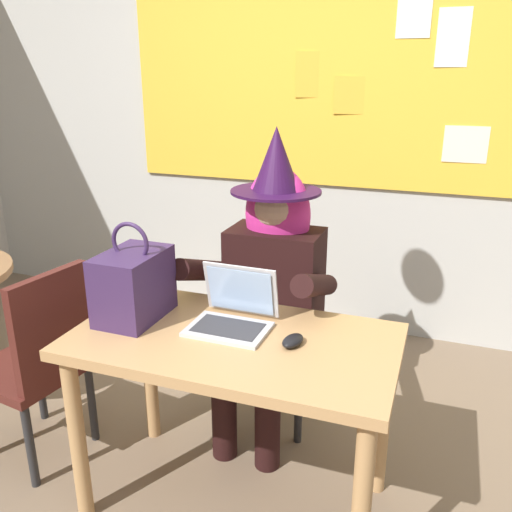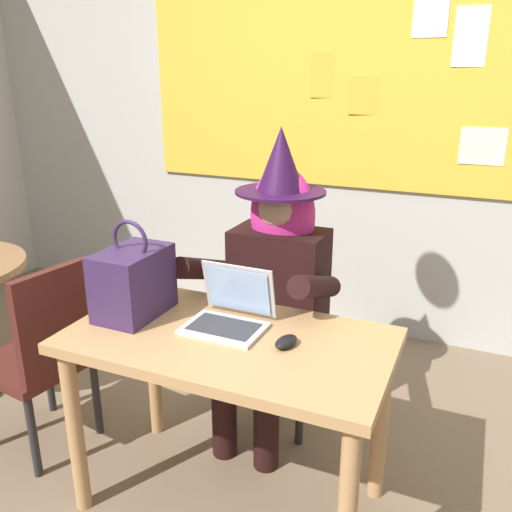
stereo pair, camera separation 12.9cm
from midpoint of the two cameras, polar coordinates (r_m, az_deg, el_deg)
wall_back_bulletin at (r=3.44m, az=5.37°, el=14.78°), size 5.32×1.93×2.73m
desk_main at (r=2.00m, az=-4.23°, el=-11.35°), size 1.17×0.65×0.73m
chair_at_desk at (r=2.63m, az=0.87°, el=-6.59°), size 0.44×0.44×0.88m
person_costumed at (r=2.41m, az=0.04°, el=-1.71°), size 0.59×0.66×1.41m
laptop at (r=2.00m, az=-4.29°, el=-6.11°), size 0.29×0.26×0.22m
computer_mouse at (r=1.87m, az=1.92°, el=-8.97°), size 0.08×0.11×0.03m
handbag at (r=2.09m, az=-14.56°, el=-2.95°), size 0.20×0.30×0.38m
chair_spare_by_window at (r=2.49m, az=-23.31°, el=-9.81°), size 0.47×0.47×0.88m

